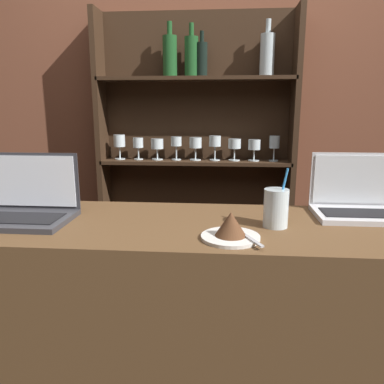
# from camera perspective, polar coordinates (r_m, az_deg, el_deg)

# --- Properties ---
(bar_counter) EXTENTS (1.70, 0.52, 0.95)m
(bar_counter) POSITION_cam_1_polar(r_m,az_deg,el_deg) (1.46, 2.89, -22.92)
(bar_counter) COLOR brown
(bar_counter) RESTS_ON ground_plane
(back_wall) EXTENTS (7.00, 0.06, 2.70)m
(back_wall) POSITION_cam_1_polar(r_m,az_deg,el_deg) (2.27, 4.14, 13.29)
(back_wall) COLOR brown
(back_wall) RESTS_ON ground_plane
(back_shelf) EXTENTS (1.12, 0.18, 1.85)m
(back_shelf) POSITION_cam_1_polar(r_m,az_deg,el_deg) (2.22, 0.72, 4.07)
(back_shelf) COLOR #332114
(back_shelf) RESTS_ON ground_plane
(laptop_near) EXTENTS (0.34, 0.23, 0.22)m
(laptop_near) POSITION_cam_1_polar(r_m,az_deg,el_deg) (1.40, -24.21, -1.94)
(laptop_near) COLOR #333338
(laptop_near) RESTS_ON bar_counter
(laptop_far) EXTENTS (0.29, 0.21, 0.21)m
(laptop_far) POSITION_cam_1_polar(r_m,az_deg,el_deg) (1.45, 23.65, -1.36)
(laptop_far) COLOR silver
(laptop_far) RESTS_ON bar_counter
(cake_plate) EXTENTS (0.18, 0.18, 0.08)m
(cake_plate) POSITION_cam_1_polar(r_m,az_deg,el_deg) (1.10, 5.94, -5.54)
(cake_plate) COLOR silver
(cake_plate) RESTS_ON bar_counter
(water_glass) EXTENTS (0.08, 0.08, 0.19)m
(water_glass) POSITION_cam_1_polar(r_m,az_deg,el_deg) (1.22, 12.67, -2.39)
(water_glass) COLOR silver
(water_glass) RESTS_ON bar_counter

